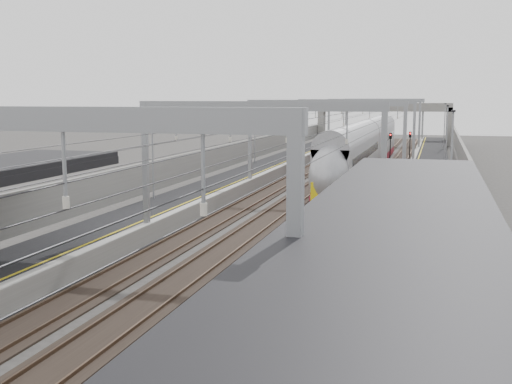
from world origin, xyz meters
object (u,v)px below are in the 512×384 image
Objects in this scene: overbridge at (384,112)px; signal_green at (319,142)px; train at (363,153)px; bench at (403,319)px.

overbridge is 32.23m from signal_green.
train is 14.57× the size of signal_green.
bench is at bearing -77.51° from signal_green.
train is 13.55m from signal_green.
overbridge reaches higher than bench.
train is at bearing -60.36° from signal_green.
train is 30.82× the size of bench.
signal_green is at bearing -99.32° from overbridge.
bench is 61.11m from signal_green.
bench is at bearing -84.98° from overbridge.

